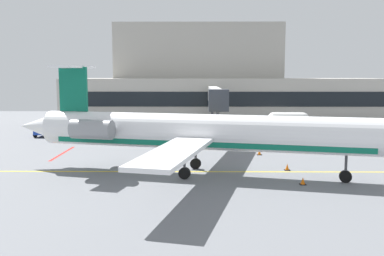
# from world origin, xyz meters

# --- Properties ---
(ground) EXTENTS (120.00, 120.00, 0.11)m
(ground) POSITION_xyz_m (-0.00, 0.00, -0.05)
(ground) COLOR slate
(terminal_building) EXTENTS (57.21, 13.38, 17.29)m
(terminal_building) POSITION_xyz_m (4.26, 47.06, 6.59)
(terminal_building) COLOR #B7B2A8
(terminal_building) RESTS_ON ground
(jet_bridge_west) EXTENTS (2.40, 22.00, 6.14)m
(jet_bridge_west) POSITION_xyz_m (3.66, 28.24, 4.77)
(jet_bridge_west) COLOR silver
(jet_bridge_west) RESTS_ON ground
(regional_jet) EXTENTS (32.75, 25.13, 8.65)m
(regional_jet) POSITION_xyz_m (1.30, 0.29, 3.39)
(regional_jet) COLOR white
(regional_jet) RESTS_ON ground
(baggage_tug) EXTENTS (2.08, 3.03, 2.27)m
(baggage_tug) POSITION_xyz_m (2.21, 15.35, 1.00)
(baggage_tug) COLOR #E5B20C
(baggage_tug) RESTS_ON ground
(pushback_tractor) EXTENTS (2.25, 3.84, 1.89)m
(pushback_tractor) POSITION_xyz_m (-18.55, 22.12, 0.88)
(pushback_tractor) COLOR #19389E
(pushback_tractor) RESTS_ON ground
(fuel_tank) EXTENTS (6.26, 2.10, 2.21)m
(fuel_tank) POSITION_xyz_m (15.04, 32.21, 1.25)
(fuel_tank) COLOR white
(fuel_tank) RESTS_ON ground
(safety_cone_alpha) EXTENTS (0.47, 0.47, 0.55)m
(safety_cone_alpha) POSITION_xyz_m (7.21, 8.73, 0.25)
(safety_cone_alpha) COLOR orange
(safety_cone_alpha) RESTS_ON ground
(safety_cone_bravo) EXTENTS (0.47, 0.47, 0.55)m
(safety_cone_bravo) POSITION_xyz_m (8.64, -2.91, 0.25)
(safety_cone_bravo) COLOR orange
(safety_cone_bravo) RESTS_ON ground
(safety_cone_charlie) EXTENTS (0.47, 0.47, 0.55)m
(safety_cone_charlie) POSITION_xyz_m (8.50, 1.82, 0.25)
(safety_cone_charlie) COLOR orange
(safety_cone_charlie) RESTS_ON ground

